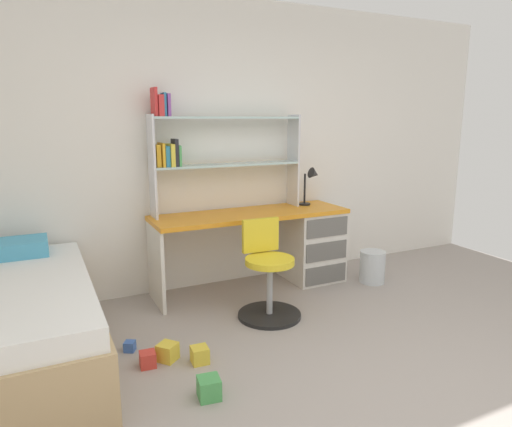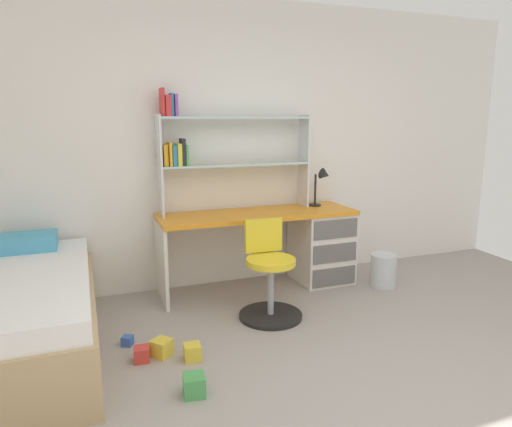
% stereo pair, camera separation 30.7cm
% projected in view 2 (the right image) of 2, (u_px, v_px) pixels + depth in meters
% --- Properties ---
extents(room_shell, '(6.06, 6.20, 2.69)m').
position_uv_depth(room_shell, '(122.00, 161.00, 2.77)').
color(room_shell, white).
rests_on(room_shell, ground_plane).
extents(desk, '(1.86, 0.56, 0.75)m').
position_uv_depth(desk, '(305.00, 242.00, 4.49)').
color(desk, orange).
rests_on(desk, ground_plane).
extents(bookshelf_hutch, '(1.43, 0.22, 1.11)m').
position_uv_depth(bookshelf_hutch, '(216.00, 145.00, 4.15)').
color(bookshelf_hutch, silver).
rests_on(bookshelf_hutch, desk).
extents(desk_lamp, '(0.20, 0.17, 0.38)m').
position_uv_depth(desk_lamp, '(323.00, 181.00, 4.51)').
color(desk_lamp, black).
rests_on(desk_lamp, desk).
extents(swivel_chair, '(0.52, 0.52, 0.79)m').
position_uv_depth(swivel_chair, '(269.00, 280.00, 3.72)').
color(swivel_chair, black).
rests_on(swivel_chair, ground_plane).
extents(bed_platform, '(1.00, 1.85, 0.70)m').
position_uv_depth(bed_platform, '(17.00, 317.00, 3.08)').
color(bed_platform, tan).
rests_on(bed_platform, ground_plane).
extents(waste_bin, '(0.25, 0.25, 0.32)m').
position_uv_depth(waste_bin, '(383.00, 270.00, 4.43)').
color(waste_bin, silver).
rests_on(waste_bin, ground_plane).
extents(toy_block_red_0, '(0.11, 0.11, 0.10)m').
position_uv_depth(toy_block_red_0, '(141.00, 354.00, 3.06)').
color(toy_block_red_0, red).
rests_on(toy_block_red_0, ground_plane).
extents(toy_block_yellow_1, '(0.12, 0.12, 0.11)m').
position_uv_depth(toy_block_yellow_1, '(192.00, 352.00, 3.08)').
color(toy_block_yellow_1, gold).
rests_on(toy_block_yellow_1, ground_plane).
extents(toy_block_blue_3, '(0.10, 0.10, 0.07)m').
position_uv_depth(toy_block_blue_3, '(127.00, 341.00, 3.28)').
color(toy_block_blue_3, '#3860B7').
rests_on(toy_block_blue_3, ground_plane).
extents(toy_block_green_4, '(0.14, 0.14, 0.13)m').
position_uv_depth(toy_block_green_4, '(194.00, 385.00, 2.68)').
color(toy_block_green_4, '#479E51').
rests_on(toy_block_green_4, ground_plane).
extents(toy_block_yellow_5, '(0.17, 0.17, 0.12)m').
position_uv_depth(toy_block_yellow_5, '(162.00, 348.00, 3.13)').
color(toy_block_yellow_5, gold).
rests_on(toy_block_yellow_5, ground_plane).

